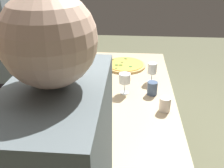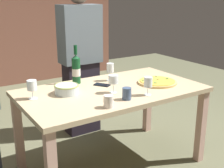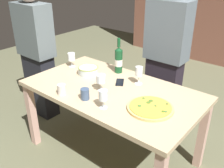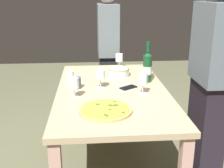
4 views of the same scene
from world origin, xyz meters
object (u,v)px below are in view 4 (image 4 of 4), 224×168
Objects in this scene: dining_table at (112,100)px; serving_bowl at (119,71)px; cup_ceramic at (77,83)px; wine_glass_far_right at (100,75)px; pizza at (105,110)px; wine_glass_by_bottle at (119,58)px; wine_bottle at (147,67)px; wine_glass_near_pizza at (143,79)px; person_host at (211,79)px; cup_amber at (70,76)px; person_guest_left at (108,53)px; wine_glass_far_left at (74,84)px; cell_phone at (128,87)px.

dining_table is 0.42m from serving_bowl.
wine_glass_far_right is at bearing 89.42° from cup_ceramic.
wine_glass_far_right is (-0.50, -0.01, 0.10)m from pizza.
wine_bottle is at bearing 22.31° from wine_glass_by_bottle.
cup_ceramic is at bearing -77.82° from wine_bottle.
serving_bowl is 1.34× the size of wine_glass_far_right.
wine_glass_near_pizza is at bearing 61.55° from wine_glass_far_right.
wine_bottle is 0.55m from person_host.
cup_amber reaches higher than pizza.
wine_glass_near_pizza is 1.11× the size of wine_glass_far_right.
cup_ceramic is at bearing -14.37° from person_guest_left.
person_host is at bearing 82.91° from dining_table.
serving_bowl is at bearing 105.58° from cup_amber.
person_host reaches higher than wine_glass_far_left.
cup_amber is 0.56m from cell_phone.
wine_glass_far_right reaches higher than pizza.
wine_glass_near_pizza is 1.76× the size of cup_ceramic.
serving_bowl is at bearing 5.81° from person_guest_left.
pizza is at bearing -11.80° from serving_bowl.
wine_bottle is 3.72× the size of cup_ceramic.
person_guest_left is (-1.16, -0.09, 0.05)m from cell_phone.
pizza is 0.77m from wine_bottle.
serving_bowl is at bearing 131.32° from cup_ceramic.
cell_phone is 0.09× the size of person_host.
person_guest_left is (-1.31, -0.19, -0.07)m from wine_glass_near_pizza.
dining_table is at bearing -0.00° from person_guest_left.
serving_bowl is 1.35× the size of wine_glass_by_bottle.
dining_table is 7.76× the size of serving_bowl.
cell_phone is (0.16, -0.19, -0.13)m from wine_bottle.
cup_ceramic is (0.62, -0.42, -0.06)m from wine_glass_by_bottle.
pizza is at bearing 1.47° from wine_glass_far_right.
person_host is (-0.03, 0.56, -0.02)m from wine_glass_near_pizza.
person_host is (-0.35, 0.88, 0.09)m from pizza.
pizza is 1.15m from wine_glass_by_bottle.
wine_glass_near_pizza is 1.19× the size of cell_phone.
wine_glass_far_right is 1.65× the size of cup_amber.
person_host is (0.15, 1.09, 0.05)m from cup_ceramic.
wine_glass_by_bottle and wine_glass_far_right have the same top height.
person_host reaches higher than wine_glass_by_bottle.
pizza is 0.38m from wine_glass_far_left.
wine_glass_far_right is (-0.21, 0.21, 0.00)m from wine_glass_far_left.
pizza is 1.64m from person_guest_left.
cup_ceramic is at bearing -108.83° from wine_glass_near_pizza.
wine_bottle reaches higher than cup_amber.
pizza is 3.76× the size of cup_ceramic.
wine_bottle reaches higher than cup_ceramic.
serving_bowl is at bearing -6.86° from wine_glass_by_bottle.
wine_glass_by_bottle is 0.64m from cup_amber.
person_host is at bearing 80.64° from wine_glass_far_right.
cup_amber is at bearing -10.32° from person_host.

